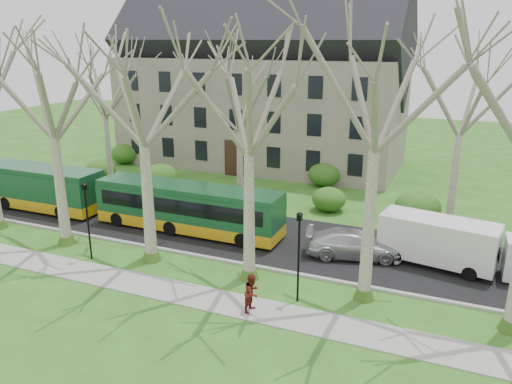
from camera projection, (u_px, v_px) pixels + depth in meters
The scene contains 14 objects.
ground at pixel (195, 270), 26.31m from camera, with size 120.00×120.00×0.00m, color #315B1A.
sidewalk at pixel (170, 290), 24.10m from camera, with size 70.00×2.00×0.06m, color gray.
road at pixel (239, 234), 31.15m from camera, with size 80.00×8.00×0.06m, color black.
curb at pixel (209, 258), 27.61m from camera, with size 80.00×0.25×0.14m, color #A5A39E.
building at pixel (262, 79), 47.30m from camera, with size 26.50×12.20×16.00m.
tree_row_verge at pixel (193, 138), 24.52m from camera, with size 49.00×7.00×14.00m.
tree_row_far at pixel (254, 124), 34.73m from camera, with size 33.00×7.00×12.00m.
lamp_row at pixel (183, 231), 24.68m from camera, with size 36.22×0.22×4.30m.
hedges at pixel (230, 178), 40.08m from camera, with size 30.60×8.60×2.00m.
bus_lead at pixel (24, 185), 35.84m from camera, with size 12.56×2.62×3.14m, color #144826, non-canonical shape.
bus_follow at pixel (188, 207), 31.18m from camera, with size 12.19×2.54×3.05m, color #144826, non-canonical shape.
sedan at pixel (354, 244), 27.59m from camera, with size 2.14×5.27×1.53m, color silver.
van_a at pixel (438, 242), 26.44m from camera, with size 5.91×2.15×2.58m, color silver, non-canonical shape.
pedestrian_b at pixel (252, 293), 22.03m from camera, with size 0.86×0.67×1.77m, color maroon.
Camera 1 is at (12.27, -20.80, 11.68)m, focal length 35.00 mm.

